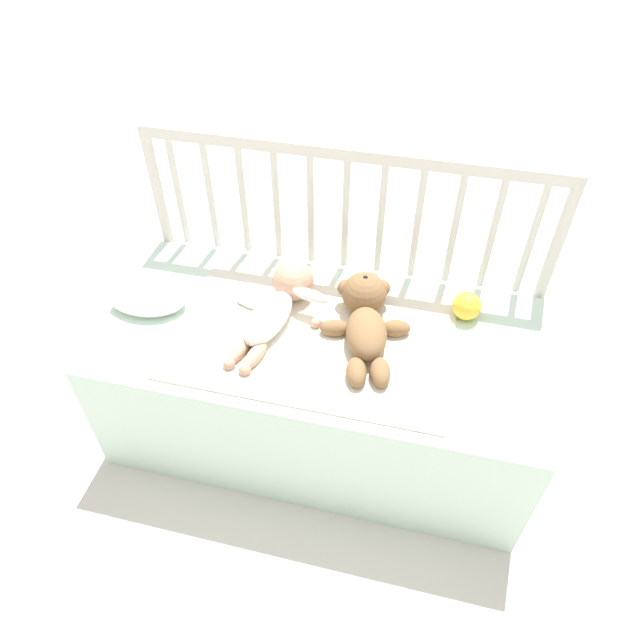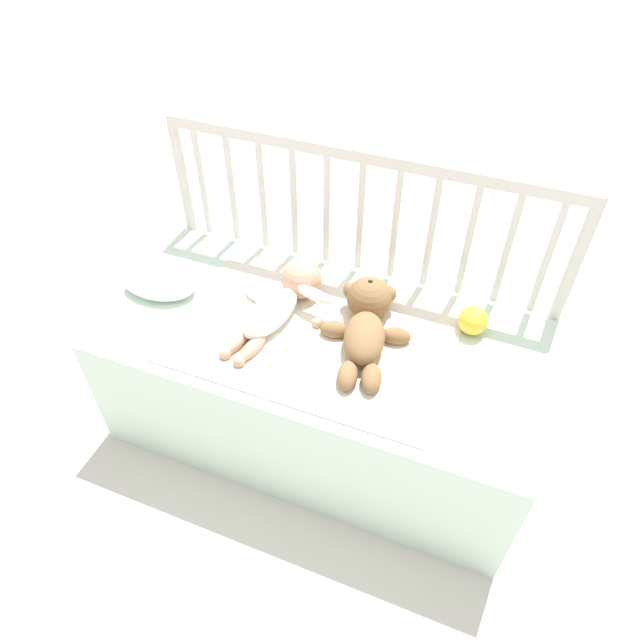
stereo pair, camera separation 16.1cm
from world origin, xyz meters
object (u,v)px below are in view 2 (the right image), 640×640
object	(u,v)px
baby	(283,300)
toy_ball	(473,320)
teddy_bear	(366,321)
small_pillow	(159,281)

from	to	relation	value
baby	toy_ball	size ratio (longest dim) A/B	4.85
teddy_bear	baby	size ratio (longest dim) A/B	0.94
baby	small_pillow	distance (m)	0.41
teddy_bear	toy_ball	bearing A→B (deg)	24.31
teddy_bear	baby	bearing A→B (deg)	-179.91
small_pillow	baby	bearing A→B (deg)	5.99
toy_ball	small_pillow	bearing A→B (deg)	-169.81
baby	toy_ball	xyz separation A→B (m)	(0.54, 0.13, -0.01)
small_pillow	teddy_bear	bearing A→B (deg)	3.69
baby	toy_ball	bearing A→B (deg)	13.25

